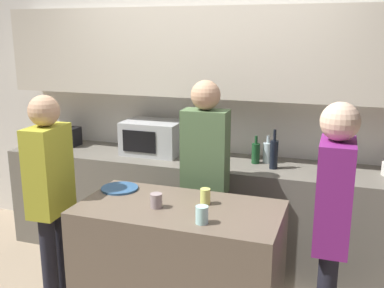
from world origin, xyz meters
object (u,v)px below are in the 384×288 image
Objects in this scene: cup_0 at (205,196)px; toaster at (66,136)px; cup_2 at (156,201)px; bottle_1 at (268,152)px; plate_on_island at (120,188)px; microwave at (153,137)px; bottle_2 at (274,154)px; person_left at (50,189)px; bottle_0 at (256,153)px; person_center at (332,218)px; cup_1 at (202,215)px; person_right at (205,169)px.

toaster is at bearing 149.01° from cup_0.
toaster reaches higher than cup_2.
plate_on_island is (-0.86, -1.03, -0.08)m from bottle_1.
microwave is 1.04m from bottle_1.
person_left is (-1.36, -1.09, -0.09)m from bottle_2.
person_left reaches higher than toaster.
bottle_0 is at bearing -0.44° from toaster.
toaster is 2.79m from person_center.
toaster is 1.97m from bottle_1.
bottle_1 is at bearing 79.03° from cup_0.
microwave reaches higher than toaster.
cup_1 is at bearing -92.10° from bottle_0.
microwave is at bearing 128.16° from cup_0.
cup_2 is at bearing -111.19° from bottle_1.
person_center reaches higher than cup_0.
cup_0 is at bearing 106.07° from person_right.
toaster is at bearing 138.22° from plate_on_island.
cup_1 is (-0.22, -1.23, -0.07)m from bottle_2.
person_center is (2.54, -1.15, -0.04)m from toaster.
person_right is (-0.37, -0.59, -0.02)m from bottle_1.
person_center is (0.71, 0.20, -0.00)m from cup_1.
person_center reaches higher than toaster.
bottle_1 is at bearing 130.85° from person_left.
bottle_0 is 2.31× the size of cup_0.
person_center is at bearing -64.23° from bottle_1.
plate_on_island is at bearing 149.15° from cup_2.
toaster is 1.48m from plate_on_island.
bottle_0 is 1.25m from plate_on_island.
cup_1 is (0.90, -1.35, -0.09)m from microwave.
cup_2 is 0.67m from person_right.
person_center is at bearing 88.58° from person_left.
bottle_1 is at bearing 25.38° from person_center.
plate_on_island is 0.16× the size of person_left.
cup_2 is 0.06× the size of person_right.
toaster is 0.16× the size of person_left.
microwave is 0.95m from bottle_0.
plate_on_island is (-0.77, -0.97, -0.08)m from bottle_0.
plate_on_island is 2.53× the size of cup_0.
plate_on_island is 0.66m from person_right.
cup_1 reaches higher than plate_on_island.
bottle_2 is 1.23m from cup_2.
bottle_0 is 0.11m from bottle_1.
bottle_2 is (1.12, -0.12, -0.03)m from microwave.
toaster reaches higher than plate_on_island.
bottle_1 is 2.57× the size of cup_2.
toaster is 1.39m from person_left.
toaster is at bearing 65.34° from person_center.
cup_2 is at bearing 93.32° from person_center.
person_right reaches higher than cup_2.
bottle_0 is at bearing -150.48° from bottle_1.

